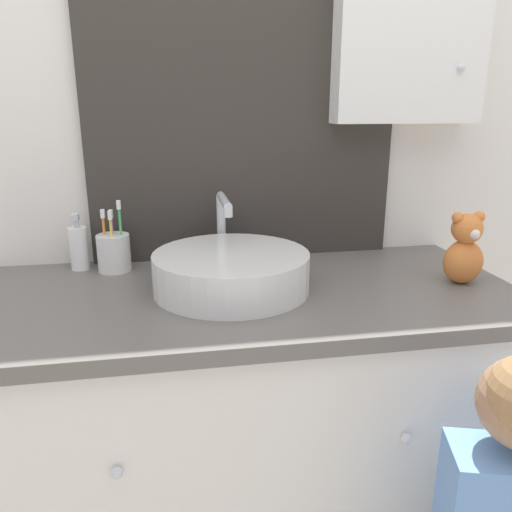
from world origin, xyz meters
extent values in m
cube|color=silver|center=(0.00, 0.63, 1.25)|extent=(3.20, 0.06, 2.50)
cube|color=#332D28|center=(0.04, 0.59, 1.45)|extent=(0.86, 0.02, 1.23)
cube|color=#B2C1CC|center=(0.04, 0.58, 1.45)|extent=(0.80, 0.01, 1.17)
cube|color=white|center=(0.49, 0.55, 1.56)|extent=(0.42, 0.10, 0.58)
sphere|color=silver|center=(0.62, 0.49, 1.41)|extent=(0.02, 0.02, 0.02)
cube|color=silver|center=(0.00, 0.30, 0.43)|extent=(1.28, 0.56, 0.85)
cube|color=#605B56|center=(0.00, 0.30, 0.87)|extent=(1.32, 0.60, 0.03)
sphere|color=silver|center=(-0.30, 0.01, 0.64)|extent=(0.02, 0.02, 0.02)
sphere|color=silver|center=(0.30, 0.01, 0.64)|extent=(0.02, 0.02, 0.02)
cylinder|color=silver|center=(-0.03, 0.31, 0.93)|extent=(0.37, 0.37, 0.09)
cylinder|color=silver|center=(-0.03, 0.31, 0.98)|extent=(0.31, 0.31, 0.01)
cylinder|color=silver|center=(-0.03, 0.52, 0.98)|extent=(0.02, 0.02, 0.19)
cylinder|color=silver|center=(-0.03, 0.44, 1.08)|extent=(0.02, 0.17, 0.02)
cylinder|color=silver|center=(-0.03, 0.35, 1.07)|extent=(0.02, 0.02, 0.02)
sphere|color=white|center=(0.07, 0.52, 0.93)|extent=(0.06, 0.06, 0.06)
cylinder|color=silver|center=(-0.33, 0.51, 0.94)|extent=(0.09, 0.09, 0.10)
cylinder|color=#47B26B|center=(-0.30, 0.51, 0.99)|extent=(0.01, 0.01, 0.18)
cube|color=white|center=(-0.30, 0.51, 1.07)|extent=(0.01, 0.02, 0.02)
cylinder|color=#8E56B7|center=(-0.33, 0.53, 0.97)|extent=(0.01, 0.01, 0.15)
cube|color=white|center=(-0.33, 0.53, 1.04)|extent=(0.01, 0.02, 0.02)
cylinder|color=orange|center=(-0.35, 0.52, 0.98)|extent=(0.01, 0.01, 0.15)
cube|color=white|center=(-0.35, 0.52, 1.04)|extent=(0.01, 0.02, 0.02)
cylinder|color=#E5CC4C|center=(-0.33, 0.50, 0.98)|extent=(0.01, 0.01, 0.15)
cube|color=white|center=(-0.33, 0.50, 1.04)|extent=(0.01, 0.02, 0.02)
cylinder|color=white|center=(-0.42, 0.54, 0.94)|extent=(0.05, 0.05, 0.12)
cylinder|color=silver|center=(-0.42, 0.54, 1.01)|extent=(0.01, 0.01, 0.02)
cube|color=silver|center=(-0.42, 0.53, 1.03)|extent=(0.02, 0.03, 0.02)
cylinder|color=#E5CC4C|center=(0.58, 0.14, 0.70)|extent=(0.02, 0.05, 0.12)
ellipsoid|color=orange|center=(0.54, 0.26, 0.94)|extent=(0.10, 0.08, 0.11)
sphere|color=orange|center=(0.54, 0.26, 1.03)|extent=(0.07, 0.07, 0.07)
sphere|color=orange|center=(0.51, 0.26, 1.05)|extent=(0.03, 0.03, 0.03)
sphere|color=orange|center=(0.57, 0.26, 1.05)|extent=(0.03, 0.03, 0.03)
sphere|color=silver|center=(0.54, 0.23, 1.02)|extent=(0.03, 0.03, 0.03)
camera|label=1|loc=(-0.17, -0.82, 1.31)|focal=35.00mm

